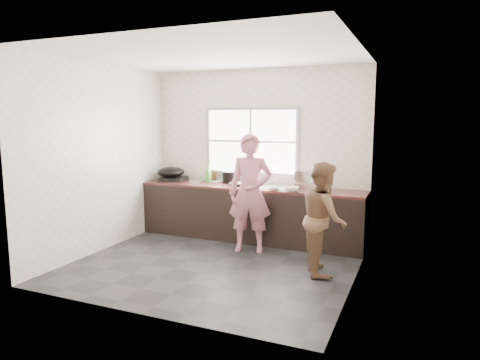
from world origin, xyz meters
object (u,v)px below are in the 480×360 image
at_px(person_side, 323,218).
at_px(pot_lid_right, 194,181).
at_px(bottle_green, 208,174).
at_px(cutting_board, 243,183).
at_px(bowl_mince, 243,184).
at_px(glass_jar, 210,178).
at_px(wok, 171,172).
at_px(bowl_held, 274,188).
at_px(black_pot, 230,177).
at_px(woman, 250,197).
at_px(bowl_crabs, 292,189).
at_px(bottle_brown_short, 230,178).
at_px(bottle_brown_tall, 213,175).
at_px(plate_food, 217,181).
at_px(pot_lid_left, 196,181).
at_px(dish_rack, 304,179).
at_px(burner, 174,179).

distance_m(person_side, pot_lid_right, 2.72).
bearing_deg(bottle_green, cutting_board, 3.82).
bearing_deg(bowl_mince, glass_jar, 162.72).
height_order(bottle_green, wok, bottle_green).
relative_size(bowl_held, bottle_green, 0.76).
relative_size(bowl_mince, black_pot, 0.76).
height_order(woman, bowl_mince, woman).
distance_m(woman, black_pot, 1.04).
relative_size(bottle_green, glass_jar, 2.76).
xyz_separation_m(bowl_crabs, bottle_green, (-1.54, 0.33, 0.11)).
bearing_deg(bottle_brown_short, person_side, -34.45).
distance_m(cutting_board, bottle_brown_tall, 0.59).
bearing_deg(plate_food, bottle_brown_short, 0.00).
xyz_separation_m(bottle_brown_short, pot_lid_right, (-0.63, -0.11, -0.07)).
bearing_deg(wok, pot_lid_left, 3.21).
distance_m(cutting_board, dish_rack, 1.01).
distance_m(burner, pot_lid_right, 0.37).
bearing_deg(burner, bowl_held, -7.88).
bearing_deg(cutting_board, woman, -60.00).
relative_size(bowl_crabs, pot_lid_left, 0.69).
xyz_separation_m(bowl_crabs, bottle_brown_short, (-1.18, 0.44, 0.05)).
distance_m(bowl_crabs, bottle_brown_tall, 1.57).
bearing_deg(dish_rack, plate_food, 158.20).
bearing_deg(woman, pot_lid_right, 139.33).
distance_m(person_side, dish_rack, 1.41).
distance_m(bottle_green, bottle_brown_short, 0.37).
bearing_deg(bowl_mince, woman, -58.60).
bearing_deg(bottle_brown_short, plate_food, 180.00).
distance_m(plate_food, bottle_brown_tall, 0.13).
distance_m(plate_food, glass_jar, 0.13).
height_order(bottle_brown_tall, glass_jar, bottle_brown_tall).
xyz_separation_m(bowl_held, wok, (-1.95, 0.26, 0.11)).
bearing_deg(bottle_green, wok, -174.31).
bearing_deg(burner, bowl_mince, -2.42).
relative_size(bottle_green, pot_lid_right, 1.14).
bearing_deg(person_side, bottle_brown_short, 34.01).
bearing_deg(bottle_brown_short, burner, -170.21).
bearing_deg(dish_rack, bowl_crabs, -121.63).
height_order(bowl_held, dish_rack, dish_rack).
relative_size(bowl_mince, bottle_brown_short, 1.28).
distance_m(cutting_board, wok, 1.31).
bearing_deg(woman, pot_lid_left, 139.52).
relative_size(bowl_mince, bowl_crabs, 1.11).
bearing_deg(bottle_brown_short, glass_jar, -178.74).
xyz_separation_m(black_pot, pot_lid_left, (-0.57, -0.15, -0.09)).
relative_size(glass_jar, burner, 0.25).
relative_size(woman, burner, 4.02).
distance_m(bowl_held, bottle_green, 1.31).
xyz_separation_m(cutting_board, wok, (-1.29, -0.11, 0.13)).
distance_m(black_pot, glass_jar, 0.38).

